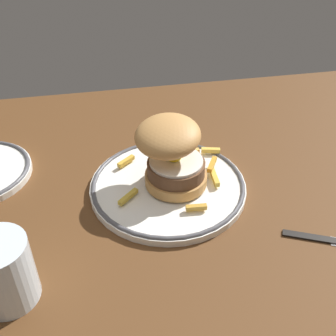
# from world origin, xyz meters

# --- Properties ---
(ground_plane) EXTENTS (1.33, 0.84, 0.04)m
(ground_plane) POSITION_xyz_m (0.00, 0.00, -0.02)
(ground_plane) COLOR #553319
(dinner_plate) EXTENTS (0.26, 0.26, 0.02)m
(dinner_plate) POSITION_xyz_m (0.05, 0.03, 0.01)
(dinner_plate) COLOR white
(dinner_plate) RESTS_ON ground_plane
(burger) EXTENTS (0.15, 0.15, 0.12)m
(burger) POSITION_xyz_m (0.06, 0.03, 0.07)
(burger) COLOR #C48B49
(burger) RESTS_ON dinner_plate
(fries_pile) EXTENTS (0.20, 0.21, 0.02)m
(fries_pile) POSITION_xyz_m (0.08, 0.07, 0.02)
(fries_pile) COLOR gold
(fries_pile) RESTS_ON dinner_plate
(water_glass) EXTENTS (0.08, 0.08, 0.09)m
(water_glass) POSITION_xyz_m (-0.19, -0.14, 0.04)
(water_glass) COLOR silver
(water_glass) RESTS_ON ground_plane
(knife) EXTENTS (0.17, 0.09, 0.01)m
(knife) POSITION_xyz_m (0.27, -0.14, 0.00)
(knife) COLOR black
(knife) RESTS_ON ground_plane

